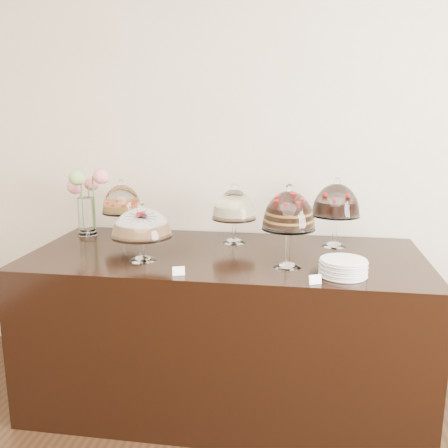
# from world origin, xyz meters

# --- Properties ---
(wall_back) EXTENTS (5.00, 0.04, 3.00)m
(wall_back) POSITION_xyz_m (0.00, 3.00, 1.50)
(wall_back) COLOR beige
(wall_back) RESTS_ON ground
(display_counter) EXTENTS (2.20, 1.00, 0.90)m
(display_counter) POSITION_xyz_m (-0.31, 2.45, 0.45)
(display_counter) COLOR black
(display_counter) RESTS_ON ground
(cake_stand_sugar_sponge) EXTENTS (0.32, 0.32, 0.32)m
(cake_stand_sugar_sponge) POSITION_xyz_m (-0.73, 2.24, 1.09)
(cake_stand_sugar_sponge) COLOR white
(cake_stand_sugar_sponge) RESTS_ON display_counter
(cake_stand_choco_layer) EXTENTS (0.27, 0.27, 0.43)m
(cake_stand_choco_layer) POSITION_xyz_m (0.04, 2.25, 1.18)
(cake_stand_choco_layer) COLOR white
(cake_stand_choco_layer) RESTS_ON display_counter
(cake_stand_cheesecake) EXTENTS (0.27, 0.27, 0.36)m
(cake_stand_cheesecake) POSITION_xyz_m (-0.30, 2.70, 1.12)
(cake_stand_cheesecake) COLOR white
(cake_stand_cheesecake) RESTS_ON display_counter
(cake_stand_dark_choco) EXTENTS (0.28, 0.28, 0.41)m
(cake_stand_dark_choco) POSITION_xyz_m (0.30, 2.70, 1.16)
(cake_stand_dark_choco) COLOR white
(cake_stand_dark_choco) RESTS_ON display_counter
(cake_stand_fruit_tart) EXTENTS (0.25, 0.25, 0.37)m
(cake_stand_fruit_tart) POSITION_xyz_m (-1.02, 2.73, 1.12)
(cake_stand_fruit_tart) COLOR white
(cake_stand_fruit_tart) RESTS_ON display_counter
(flower_vase) EXTENTS (0.29, 0.28, 0.43)m
(flower_vase) POSITION_xyz_m (-1.26, 2.74, 1.15)
(flower_vase) COLOR white
(flower_vase) RESTS_ON display_counter
(plate_stack) EXTENTS (0.23, 0.23, 0.08)m
(plate_stack) POSITION_xyz_m (0.32, 2.14, 0.94)
(plate_stack) COLOR white
(plate_stack) RESTS_ON display_counter
(price_card_left) EXTENTS (0.06, 0.03, 0.04)m
(price_card_left) POSITION_xyz_m (-0.48, 2.03, 0.92)
(price_card_left) COLOR white
(price_card_left) RESTS_ON display_counter
(price_card_right) EXTENTS (0.06, 0.04, 0.04)m
(price_card_right) POSITION_xyz_m (0.18, 2.00, 0.92)
(price_card_right) COLOR white
(price_card_right) RESTS_ON display_counter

